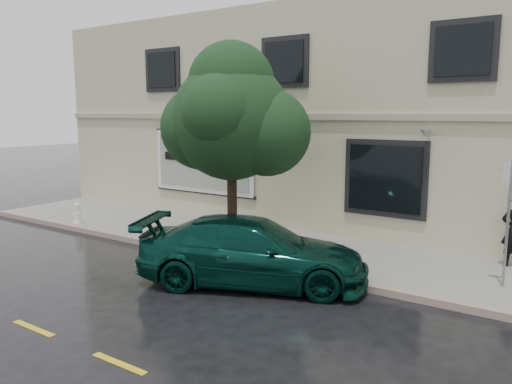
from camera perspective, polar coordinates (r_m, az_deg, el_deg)
The scene contains 10 objects.
ground at distance 11.85m, azimuth -9.43°, elevation -9.34°, with size 90.00×90.00×0.00m, color black.
sidewalk at distance 14.26m, azimuth -0.40°, elevation -5.74°, with size 20.00×3.50×0.15m, color gray.
curb at distance 12.91m, azimuth -4.83°, elevation -7.36°, with size 20.00×0.18×0.16m, color gray.
road_marking at distance 9.79m, azimuth -24.07°, elevation -14.03°, with size 19.00×0.12×0.01m, color gold.
building at distance 18.81m, azimuth 9.63°, elevation 8.27°, with size 20.00×8.12×7.00m.
billboard at distance 17.14m, azimuth -6.11°, elevation 3.43°, with size 4.30×0.16×2.20m.
car at distance 10.94m, azimuth -0.42°, elevation -6.80°, with size 2.20×4.98×1.45m, color #083229.
street_tree at distance 12.89m, azimuth -2.82°, elevation 8.11°, with size 3.07×3.07×4.90m.
fire_hydrant at distance 17.22m, azimuth -19.71°, elevation -2.30°, with size 0.28×0.27×0.69m.
sign_pole at distance 11.34m, azimuth 26.91°, elevation -2.02°, with size 0.32×0.08×2.64m.
Camera 1 is at (7.79, -8.13, 3.71)m, focal length 35.00 mm.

